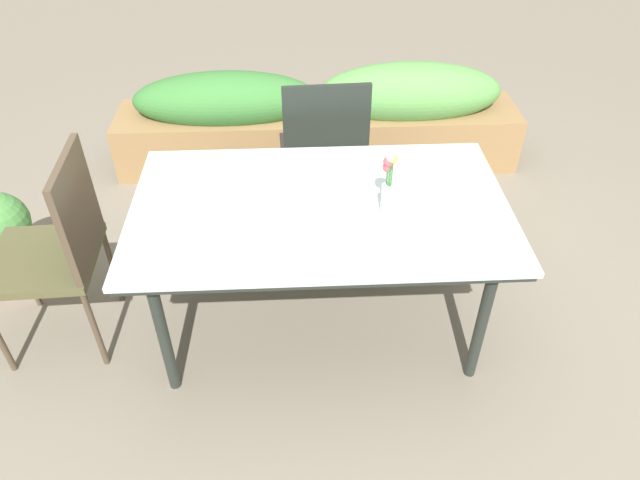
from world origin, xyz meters
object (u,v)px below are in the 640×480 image
object	(u,v)px
planter_box	(320,119)
chair_end_left	(58,245)
chair_far_side	(324,148)
potted_plant	(5,238)
flower_vase	(388,185)
dining_table	(320,215)

from	to	relation	value
planter_box	chair_end_left	bearing A→B (deg)	-128.44
chair_far_side	chair_end_left	bearing A→B (deg)	-148.79
planter_box	potted_plant	world-z (taller)	planter_box
planter_box	potted_plant	size ratio (longest dim) A/B	5.00
chair_far_side	flower_vase	distance (m)	0.99
dining_table	potted_plant	xyz separation A→B (m)	(-1.64, 0.42, -0.40)
flower_vase	planter_box	bearing A→B (deg)	96.75
flower_vase	planter_box	world-z (taller)	flower_vase
chair_end_left	planter_box	xyz separation A→B (m)	(1.25, 1.57, -0.24)
dining_table	planter_box	size ratio (longest dim) A/B	0.60
chair_end_left	planter_box	world-z (taller)	chair_end_left
chair_end_left	dining_table	bearing A→B (deg)	-92.46
chair_end_left	flower_vase	distance (m)	1.48
chair_end_left	potted_plant	xyz separation A→B (m)	(-0.47, 0.41, -0.28)
chair_far_side	planter_box	size ratio (longest dim) A/B	0.36
dining_table	flower_vase	world-z (taller)	flower_vase
dining_table	flower_vase	bearing A→B (deg)	-14.32
planter_box	potted_plant	bearing A→B (deg)	-146.02
chair_far_side	chair_end_left	size ratio (longest dim) A/B	0.98
chair_end_left	flower_vase	world-z (taller)	flower_vase
chair_far_side	potted_plant	distance (m)	1.77
chair_far_side	potted_plant	bearing A→B (deg)	-169.02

